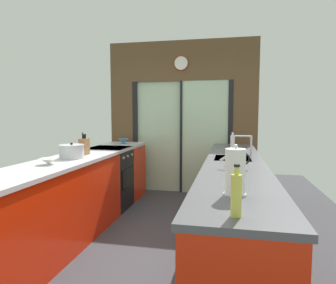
{
  "coord_description": "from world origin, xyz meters",
  "views": [
    {
      "loc": [
        0.85,
        -2.89,
        1.42
      ],
      "look_at": [
        0.1,
        0.74,
        1.07
      ],
      "focal_mm": 31.9,
      "sensor_mm": 36.0,
      "label": 1
    }
  ],
  "objects_px": {
    "soap_bottle_near": "(236,194)",
    "stock_pot": "(72,151)",
    "mixing_bowl_far": "(123,141)",
    "paper_towel_roll": "(235,172)",
    "kettle": "(234,159)",
    "mixing_bowl_near": "(49,161)",
    "soap_bottle_far": "(232,143)",
    "oven_range": "(109,178)",
    "knife_block": "(84,146)"
  },
  "relations": [
    {
      "from": "soap_bottle_near",
      "to": "stock_pot",
      "type": "bearing_deg",
      "value": 138.16
    },
    {
      "from": "mixing_bowl_far",
      "to": "paper_towel_roll",
      "type": "height_order",
      "value": "paper_towel_roll"
    },
    {
      "from": "soap_bottle_near",
      "to": "paper_towel_roll",
      "type": "distance_m",
      "value": 0.39
    },
    {
      "from": "stock_pot",
      "to": "soap_bottle_near",
      "type": "distance_m",
      "value": 2.39
    },
    {
      "from": "kettle",
      "to": "soap_bottle_near",
      "type": "relative_size",
      "value": 1.04
    },
    {
      "from": "mixing_bowl_near",
      "to": "soap_bottle_near",
      "type": "bearing_deg",
      "value": -32.95
    },
    {
      "from": "mixing_bowl_far",
      "to": "soap_bottle_far",
      "type": "xyz_separation_m",
      "value": [
        1.78,
        -0.75,
        0.07
      ]
    },
    {
      "from": "oven_range",
      "to": "mixing_bowl_near",
      "type": "xyz_separation_m",
      "value": [
        0.02,
        -1.53,
        0.5
      ]
    },
    {
      "from": "stock_pot",
      "to": "kettle",
      "type": "distance_m",
      "value": 1.81
    },
    {
      "from": "oven_range",
      "to": "mixing_bowl_near",
      "type": "bearing_deg",
      "value": -89.31
    },
    {
      "from": "oven_range",
      "to": "paper_towel_roll",
      "type": "distance_m",
      "value": 2.98
    },
    {
      "from": "mixing_bowl_near",
      "to": "soap_bottle_near",
      "type": "xyz_separation_m",
      "value": [
        1.78,
        -1.15,
        0.08
      ]
    },
    {
      "from": "knife_block",
      "to": "stock_pot",
      "type": "distance_m",
      "value": 0.3
    },
    {
      "from": "mixing_bowl_near",
      "to": "mixing_bowl_far",
      "type": "bearing_deg",
      "value": 90.0
    },
    {
      "from": "oven_range",
      "to": "soap_bottle_far",
      "type": "xyz_separation_m",
      "value": [
        1.8,
        -0.18,
        0.58
      ]
    },
    {
      "from": "soap_bottle_near",
      "to": "knife_block",
      "type": "bearing_deg",
      "value": 133.25
    },
    {
      "from": "stock_pot",
      "to": "soap_bottle_near",
      "type": "bearing_deg",
      "value": -41.84
    },
    {
      "from": "mixing_bowl_far",
      "to": "knife_block",
      "type": "bearing_deg",
      "value": -90.0
    },
    {
      "from": "mixing_bowl_near",
      "to": "kettle",
      "type": "bearing_deg",
      "value": 4.08
    },
    {
      "from": "knife_block",
      "to": "soap_bottle_far",
      "type": "xyz_separation_m",
      "value": [
        1.78,
        0.61,
        0.02
      ]
    },
    {
      "from": "knife_block",
      "to": "soap_bottle_far",
      "type": "distance_m",
      "value": 1.88
    },
    {
      "from": "oven_range",
      "to": "kettle",
      "type": "distance_m",
      "value": 2.35
    },
    {
      "from": "knife_block",
      "to": "kettle",
      "type": "relative_size",
      "value": 1.01
    },
    {
      "from": "kettle",
      "to": "paper_towel_roll",
      "type": "xyz_separation_m",
      "value": [
        -0.0,
        -0.89,
        0.05
      ]
    },
    {
      "from": "oven_range",
      "to": "soap_bottle_near",
      "type": "height_order",
      "value": "soap_bottle_near"
    },
    {
      "from": "mixing_bowl_near",
      "to": "kettle",
      "type": "height_order",
      "value": "kettle"
    },
    {
      "from": "mixing_bowl_near",
      "to": "kettle",
      "type": "distance_m",
      "value": 1.79
    },
    {
      "from": "oven_range",
      "to": "mixing_bowl_far",
      "type": "bearing_deg",
      "value": 88.15
    },
    {
      "from": "kettle",
      "to": "soap_bottle_near",
      "type": "height_order",
      "value": "soap_bottle_near"
    },
    {
      "from": "soap_bottle_near",
      "to": "soap_bottle_far",
      "type": "height_order",
      "value": "soap_bottle_far"
    },
    {
      "from": "mixing_bowl_near",
      "to": "mixing_bowl_far",
      "type": "height_order",
      "value": "mixing_bowl_far"
    },
    {
      "from": "soap_bottle_near",
      "to": "kettle",
      "type": "bearing_deg",
      "value": 89.92
    },
    {
      "from": "paper_towel_roll",
      "to": "kettle",
      "type": "bearing_deg",
      "value": 89.88
    },
    {
      "from": "mixing_bowl_near",
      "to": "mixing_bowl_far",
      "type": "distance_m",
      "value": 2.1
    },
    {
      "from": "knife_block",
      "to": "soap_bottle_near",
      "type": "xyz_separation_m",
      "value": [
        1.78,
        -1.89,
        0.01
      ]
    },
    {
      "from": "soap_bottle_far",
      "to": "kettle",
      "type": "bearing_deg",
      "value": -89.91
    },
    {
      "from": "stock_pot",
      "to": "paper_towel_roll",
      "type": "xyz_separation_m",
      "value": [
        1.78,
        -1.2,
        0.07
      ]
    },
    {
      "from": "stock_pot",
      "to": "kettle",
      "type": "bearing_deg",
      "value": -9.96
    },
    {
      "from": "soap_bottle_near",
      "to": "mixing_bowl_near",
      "type": "bearing_deg",
      "value": 147.05
    },
    {
      "from": "stock_pot",
      "to": "kettle",
      "type": "height_order",
      "value": "kettle"
    },
    {
      "from": "stock_pot",
      "to": "soap_bottle_far",
      "type": "distance_m",
      "value": 2.0
    },
    {
      "from": "mixing_bowl_near",
      "to": "stock_pot",
      "type": "relative_size",
      "value": 0.62
    },
    {
      "from": "stock_pot",
      "to": "knife_block",
      "type": "bearing_deg",
      "value": 90.01
    },
    {
      "from": "mixing_bowl_far",
      "to": "kettle",
      "type": "relative_size",
      "value": 0.67
    },
    {
      "from": "mixing_bowl_near",
      "to": "mixing_bowl_far",
      "type": "xyz_separation_m",
      "value": [
        0.0,
        2.1,
        0.01
      ]
    },
    {
      "from": "oven_range",
      "to": "kettle",
      "type": "bearing_deg",
      "value": -38.0
    },
    {
      "from": "stock_pot",
      "to": "soap_bottle_far",
      "type": "height_order",
      "value": "soap_bottle_far"
    },
    {
      "from": "knife_block",
      "to": "soap_bottle_far",
      "type": "bearing_deg",
      "value": 19.04
    },
    {
      "from": "mixing_bowl_near",
      "to": "soap_bottle_far",
      "type": "relative_size",
      "value": 0.63
    },
    {
      "from": "soap_bottle_near",
      "to": "soap_bottle_far",
      "type": "xyz_separation_m",
      "value": [
        0.0,
        2.51,
        0.01
      ]
    }
  ]
}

